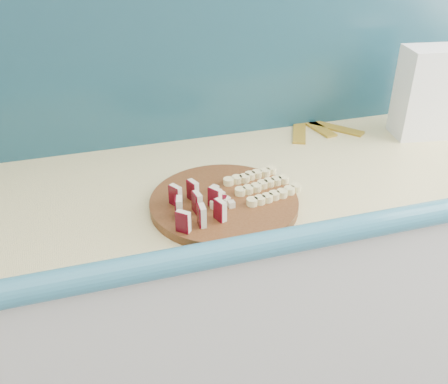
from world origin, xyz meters
The scene contains 8 objects.
kitchen_counter centered at (0.10, 1.50, 0.46)m, with size 2.20×0.63×0.91m.
backsplash centered at (0.10, 1.79, 1.16)m, with size 2.20×0.02×0.50m, color teal.
cutting_board centered at (0.00, 1.37, 0.92)m, with size 0.36×0.36×0.02m, color #46250F.
apple_wedges centered at (-0.08, 1.33, 0.96)m, with size 0.12×0.15×0.05m.
apple_chunks centered at (-0.02, 1.37, 0.94)m, with size 0.06×0.06×0.02m.
banana_slices centered at (0.11, 1.40, 0.94)m, with size 0.18×0.16×0.02m.
flour_bag centered at (0.71, 1.60, 1.05)m, with size 0.16×0.11×0.27m, color white.
banana_peel centered at (0.42, 1.73, 0.91)m, with size 0.25×0.21×0.01m.
Camera 1 is at (-0.30, 0.39, 1.57)m, focal length 40.00 mm.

